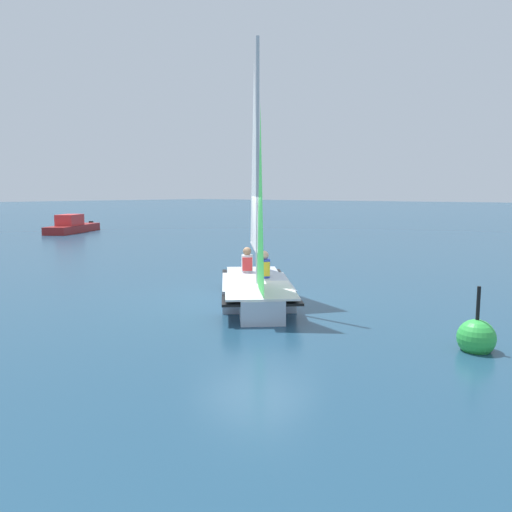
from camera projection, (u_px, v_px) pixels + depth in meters
ground_plane at (256, 301)px, 11.97m from camera, size 260.00×260.00×0.00m
sailboat_main at (256, 266)px, 11.93m from camera, size 4.42×4.18×5.92m
sailor_helm at (264, 273)px, 12.36m from camera, size 0.43×0.42×1.16m
sailor_crew at (247, 267)px, 13.21m from camera, size 0.43×0.42×1.16m
motorboat_distant at (72, 226)px, 32.35m from camera, size 5.06×3.82×1.19m
buoy_marker at (476, 338)px, 8.21m from camera, size 0.62×0.62×1.17m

